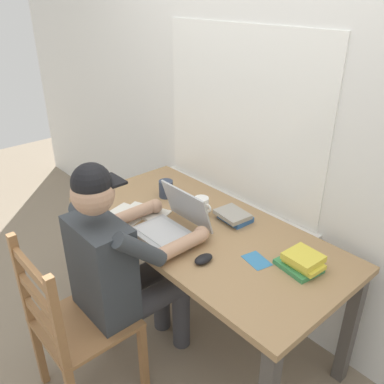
# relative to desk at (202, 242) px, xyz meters

# --- Properties ---
(ground_plane) EXTENTS (8.00, 8.00, 0.00)m
(ground_plane) POSITION_rel_desk_xyz_m (0.00, 0.00, -0.64)
(ground_plane) COLOR gray
(back_wall) EXTENTS (6.00, 0.08, 2.60)m
(back_wall) POSITION_rel_desk_xyz_m (-0.00, 0.46, 0.65)
(back_wall) COLOR silver
(back_wall) RESTS_ON ground
(desk) EXTENTS (1.58, 0.75, 0.73)m
(desk) POSITION_rel_desk_xyz_m (0.00, 0.00, 0.00)
(desk) COLOR #9E7A51
(desk) RESTS_ON ground
(seated_person) EXTENTS (0.50, 0.60, 1.23)m
(seated_person) POSITION_rel_desk_xyz_m (-0.09, -0.45, 0.03)
(seated_person) COLOR #33383D
(seated_person) RESTS_ON ground
(wooden_chair) EXTENTS (0.42, 0.42, 0.92)m
(wooden_chair) POSITION_rel_desk_xyz_m (-0.09, -0.73, -0.19)
(wooden_chair) COLOR olive
(wooden_chair) RESTS_ON ground
(laptop) EXTENTS (0.33, 0.30, 0.23)m
(laptop) POSITION_rel_desk_xyz_m (-0.07, -0.14, 0.14)
(laptop) COLOR #ADAFB2
(laptop) RESTS_ON desk
(computer_mouse) EXTENTS (0.06, 0.10, 0.03)m
(computer_mouse) POSITION_rel_desk_xyz_m (0.22, -0.20, 0.11)
(computer_mouse) COLOR black
(computer_mouse) RESTS_ON desk
(coffee_mug_white) EXTENTS (0.12, 0.08, 0.10)m
(coffee_mug_white) POSITION_rel_desk_xyz_m (-0.12, 0.10, 0.14)
(coffee_mug_white) COLOR white
(coffee_mug_white) RESTS_ON desk
(coffee_mug_dark) EXTENTS (0.12, 0.09, 0.10)m
(coffee_mug_dark) POSITION_rel_desk_xyz_m (-0.41, 0.08, 0.14)
(coffee_mug_dark) COLOR #2D384C
(coffee_mug_dark) RESTS_ON desk
(book_stack_main) EXTENTS (0.19, 0.17, 0.05)m
(book_stack_main) POSITION_rel_desk_xyz_m (0.06, 0.18, 0.12)
(book_stack_main) COLOR #2D5B9E
(book_stack_main) RESTS_ON desk
(book_stack_side) EXTENTS (0.21, 0.17, 0.08)m
(book_stack_side) POSITION_rel_desk_xyz_m (0.55, 0.10, 0.12)
(book_stack_side) COLOR #38844C
(book_stack_side) RESTS_ON desk
(paper_pile_near_laptop) EXTENTS (0.26, 0.23, 0.00)m
(paper_pile_near_laptop) POSITION_rel_desk_xyz_m (-0.39, -0.22, 0.09)
(paper_pile_near_laptop) COLOR silver
(paper_pile_near_laptop) RESTS_ON desk
(paper_pile_back_corner) EXTENTS (0.29, 0.23, 0.01)m
(paper_pile_back_corner) POSITION_rel_desk_xyz_m (-0.33, -0.13, 0.09)
(paper_pile_back_corner) COLOR silver
(paper_pile_back_corner) RESTS_ON desk
(landscape_photo_print) EXTENTS (0.15, 0.11, 0.00)m
(landscape_photo_print) POSITION_rel_desk_xyz_m (0.38, -0.01, 0.09)
(landscape_photo_print) COLOR teal
(landscape_photo_print) RESTS_ON desk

